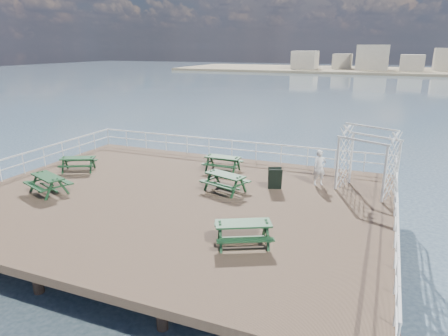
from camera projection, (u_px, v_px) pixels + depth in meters
ground at (176, 200)px, 17.49m from camera, size 18.00×14.00×0.30m
sea_backdrop at (406, 68)px, 131.76m from camera, size 300.00×300.00×9.20m
railing at (199, 162)px, 19.49m from camera, size 17.77×13.76×1.10m
picnic_table_a at (78, 161)px, 20.93m from camera, size 2.14×1.99×0.83m
picnic_table_b at (225, 179)px, 18.00m from camera, size 2.23×1.99×0.91m
picnic_table_c at (223, 161)px, 20.91m from camera, size 1.83×1.47×0.89m
picnic_table_d at (48, 180)px, 17.78m from camera, size 2.27×2.06×0.91m
picnic_table_e at (243, 229)px, 13.10m from camera, size 2.30×2.15×0.89m
trellis_arbor at (367, 163)px, 17.65m from camera, size 2.74×2.17×3.01m
sandwich_board at (275, 179)px, 18.27m from camera, size 0.74×0.65×1.02m
person at (319, 168)px, 18.74m from camera, size 0.73×0.65×1.69m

